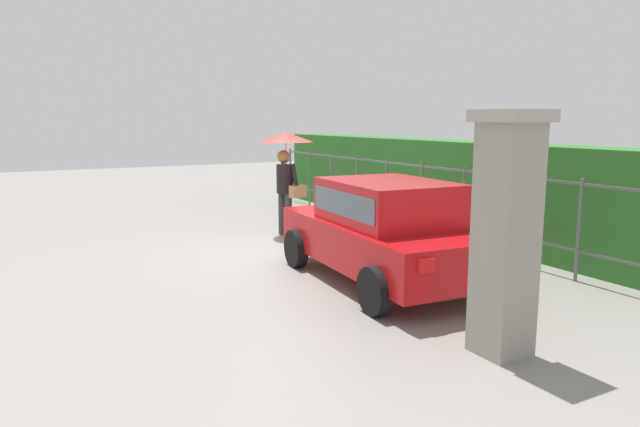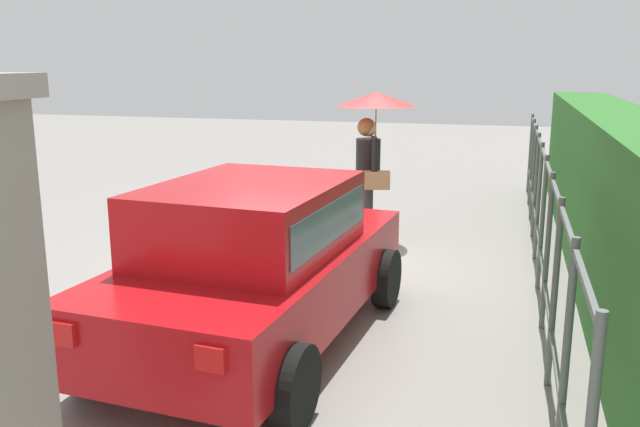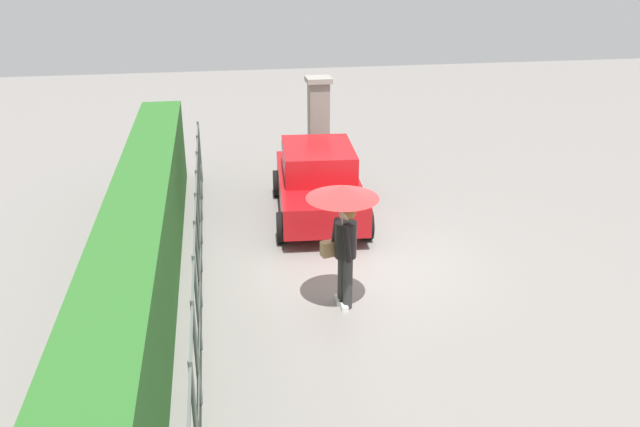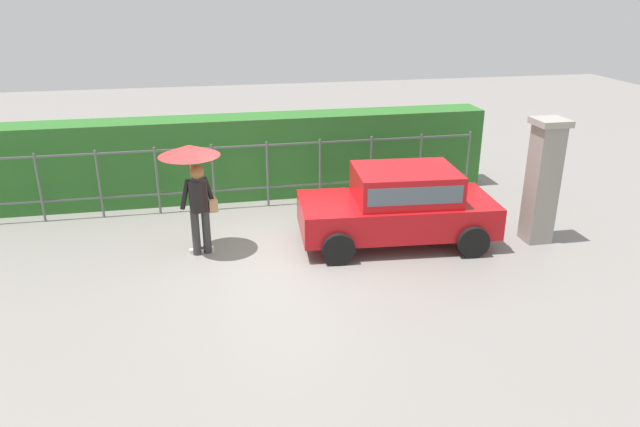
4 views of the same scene
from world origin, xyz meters
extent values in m
plane|color=gray|center=(0.00, 0.00, 0.00)|extent=(40.00, 40.00, 0.00)
cube|color=#B71116|center=(2.27, 0.36, 0.58)|extent=(3.81, 1.90, 0.60)
cube|color=#B71116|center=(2.42, 0.35, 1.18)|extent=(2.00, 1.57, 0.60)
cube|color=#4C5B66|center=(2.42, 0.35, 1.20)|extent=(1.85, 1.58, 0.33)
cylinder|color=black|center=(0.96, -0.39, 0.30)|extent=(0.61, 0.22, 0.60)
cylinder|color=black|center=(1.08, 1.29, 0.30)|extent=(0.61, 0.22, 0.60)
cylinder|color=black|center=(3.46, -0.57, 0.30)|extent=(0.61, 0.22, 0.60)
cylinder|color=black|center=(3.58, 1.11, 0.30)|extent=(0.61, 0.22, 0.60)
cube|color=red|center=(4.09, -0.32, 0.73)|extent=(0.07, 0.20, 0.16)
cube|color=red|center=(4.17, 0.77, 0.73)|extent=(0.07, 0.20, 0.16)
cylinder|color=#333333|center=(-1.53, 0.53, 0.43)|extent=(0.15, 0.15, 0.86)
cylinder|color=#333333|center=(-1.34, 0.58, 0.43)|extent=(0.15, 0.15, 0.86)
cube|color=white|center=(-1.54, 0.59, 0.04)|extent=(0.26, 0.10, 0.08)
cube|color=white|center=(-1.35, 0.64, 0.04)|extent=(0.26, 0.10, 0.08)
cylinder|color=black|center=(-1.43, 0.55, 1.15)|extent=(0.34, 0.34, 0.58)
sphere|color=#DBAD89|center=(-1.43, 0.55, 1.58)|extent=(0.22, 0.22, 0.22)
sphere|color=olive|center=(-1.43, 0.53, 1.60)|extent=(0.25, 0.25, 0.25)
cylinder|color=black|center=(-1.67, 0.58, 1.18)|extent=(0.24, 0.14, 0.56)
cylinder|color=black|center=(-1.24, 0.68, 1.18)|extent=(0.24, 0.14, 0.56)
cylinder|color=#B2B2B7|center=(-1.53, 0.63, 1.50)|extent=(0.02, 0.02, 0.77)
cone|color=red|center=(-1.53, 0.63, 1.98)|extent=(1.10, 1.10, 0.20)
cube|color=tan|center=(-1.21, 0.73, 0.91)|extent=(0.23, 0.37, 0.24)
cylinder|color=#59605B|center=(-5.89, 2.82, 0.75)|extent=(0.05, 0.05, 1.50)
cylinder|color=#59605B|center=(-4.69, 2.82, 0.75)|extent=(0.05, 0.05, 1.50)
cylinder|color=#59605B|center=(-3.50, 2.82, 0.75)|extent=(0.05, 0.05, 1.50)
cylinder|color=#59605B|center=(-2.31, 2.82, 0.75)|extent=(0.05, 0.05, 1.50)
cylinder|color=#59605B|center=(-1.12, 2.82, 0.75)|extent=(0.05, 0.05, 1.50)
cylinder|color=#59605B|center=(0.07, 2.82, 0.75)|extent=(0.05, 0.05, 1.50)
cylinder|color=#59605B|center=(1.26, 2.82, 0.75)|extent=(0.05, 0.05, 1.50)
cylinder|color=#59605B|center=(2.45, 2.82, 0.75)|extent=(0.05, 0.05, 1.50)
cylinder|color=#59605B|center=(3.64, 2.82, 0.75)|extent=(0.05, 0.05, 1.50)
cube|color=#59605B|center=(-0.52, 2.82, 1.42)|extent=(10.72, 0.03, 0.04)
cube|color=#59605B|center=(-0.52, 2.82, 0.45)|extent=(10.72, 0.03, 0.04)
cube|color=#2D6B28|center=(-0.52, 3.65, 0.95)|extent=(11.72, 0.90, 1.90)
camera|label=1|loc=(8.91, -4.30, 2.33)|focal=32.04mm
camera|label=2|loc=(7.57, 2.42, 2.47)|focal=37.49mm
camera|label=3|loc=(-10.11, 2.42, 5.30)|focal=35.81mm
camera|label=4|loc=(-1.24, -9.79, 4.76)|focal=33.32mm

